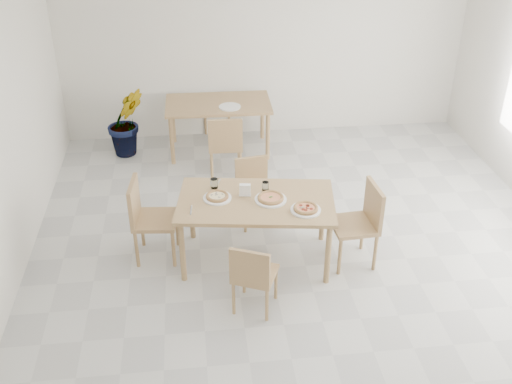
{
  "coord_description": "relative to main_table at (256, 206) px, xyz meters",
  "views": [
    {
      "loc": [
        -1.13,
        -5.06,
        3.99
      ],
      "look_at": [
        -0.52,
        0.2,
        0.85
      ],
      "focal_mm": 42.0,
      "sensor_mm": 36.0,
      "label": 1
    }
  ],
  "objects": [
    {
      "name": "fork_b",
      "position": [
        -0.67,
        -0.12,
        0.08
      ],
      "size": [
        0.03,
        0.18,
        0.01
      ],
      "primitive_type": "cube",
      "rotation": [
        0.0,
        0.0,
        -0.09
      ],
      "color": "silver",
      "rests_on": "main_table"
    },
    {
      "name": "plate_empty",
      "position": [
        -0.08,
        2.51,
        0.08
      ],
      "size": [
        0.31,
        0.31,
        0.02
      ],
      "primitive_type": "cylinder",
      "color": "white",
      "rests_on": "second_table"
    },
    {
      "name": "second_table",
      "position": [
        -0.23,
        2.7,
        -0.01
      ],
      "size": [
        1.5,
        0.87,
        0.75
      ],
      "rotation": [
        0.0,
        0.0,
        -0.02
      ],
      "color": "#A88254",
      "rests_on": "ground"
    },
    {
      "name": "tumbler_a",
      "position": [
        0.12,
        0.19,
        0.12
      ],
      "size": [
        0.07,
        0.07,
        0.1
      ],
      "primitive_type": "cylinder",
      "color": "white",
      "rests_on": "main_table"
    },
    {
      "name": "potted_plant",
      "position": [
        -1.54,
        2.75,
        -0.17
      ],
      "size": [
        0.68,
        0.62,
        1.0
      ],
      "primitive_type": "imported",
      "rotation": [
        0.0,
        0.0,
        0.37
      ],
      "color": "#1C5C1B",
      "rests_on": "ground"
    },
    {
      "name": "chair_south",
      "position": [
        -0.13,
        -0.84,
        -0.22
      ],
      "size": [
        0.51,
        0.51,
        0.78
      ],
      "rotation": [
        0.0,
        0.0,
        2.74
      ],
      "color": "#A88254",
      "rests_on": "ground"
    },
    {
      "name": "chair_back_n",
      "position": [
        -0.22,
        3.54,
        -0.18
      ],
      "size": [
        0.43,
        0.43,
        0.86
      ],
      "rotation": [
        0.0,
        0.0,
        -0.02
      ],
      "color": "#A88254",
      "rests_on": "ground"
    },
    {
      "name": "fork_a",
      "position": [
        -0.36,
        0.4,
        0.08
      ],
      "size": [
        0.07,
        0.17,
        0.01
      ],
      "primitive_type": "cube",
      "rotation": [
        0.0,
        0.0,
        -0.32
      ],
      "color": "silver",
      "rests_on": "main_table"
    },
    {
      "name": "pizza_mushroom",
      "position": [
        -0.4,
        0.07,
        0.11
      ],
      "size": [
        0.3,
        0.3,
        0.03
      ],
      "rotation": [
        0.0,
        0.0,
        0.32
      ],
      "color": "tan",
      "rests_on": "plate_mushroom"
    },
    {
      "name": "chair_north",
      "position": [
        0.06,
        0.79,
        -0.22
      ],
      "size": [
        0.45,
        0.45,
        0.79
      ],
      "rotation": [
        0.0,
        0.0,
        0.16
      ],
      "color": "#A88254",
      "rests_on": "ground"
    },
    {
      "name": "tumbler_b",
      "position": [
        -0.42,
        0.31,
        0.13
      ],
      "size": [
        0.08,
        0.08,
        0.11
      ],
      "primitive_type": "cylinder",
      "color": "white",
      "rests_on": "main_table"
    },
    {
      "name": "plate_margherita",
      "position": [
        0.15,
        -0.02,
        0.08
      ],
      "size": [
        0.33,
        0.33,
        0.02
      ],
      "primitive_type": "cylinder",
      "color": "white",
      "rests_on": "main_table"
    },
    {
      "name": "chair_west",
      "position": [
        -1.15,
        0.19,
        -0.14
      ],
      "size": [
        0.5,
        0.5,
        0.92
      ],
      "rotation": [
        0.0,
        0.0,
        1.47
      ],
      "color": "#A88254",
      "rests_on": "ground"
    },
    {
      "name": "plate_pepperoni",
      "position": [
        0.47,
        -0.26,
        0.08
      ],
      "size": [
        0.31,
        0.31,
        0.02
      ],
      "primitive_type": "cylinder",
      "color": "white",
      "rests_on": "main_table"
    },
    {
      "name": "chair_east",
      "position": [
        1.1,
        -0.16,
        -0.14
      ],
      "size": [
        0.49,
        0.49,
        0.92
      ],
      "rotation": [
        0.0,
        0.0,
        -1.5
      ],
      "color": "#A88254",
      "rests_on": "ground"
    },
    {
      "name": "main_table",
      "position": [
        0.0,
        0.0,
        0.0
      ],
      "size": [
        1.74,
        1.14,
        0.75
      ],
      "rotation": [
        0.0,
        0.0,
        -0.14
      ],
      "color": "tan",
      "rests_on": "ground"
    },
    {
      "name": "plate_mushroom",
      "position": [
        -0.4,
        0.07,
        0.08
      ],
      "size": [
        0.3,
        0.3,
        0.02
      ],
      "primitive_type": "cylinder",
      "color": "white",
      "rests_on": "main_table"
    },
    {
      "name": "napkin_holder",
      "position": [
        -0.1,
        0.09,
        0.14
      ],
      "size": [
        0.13,
        0.08,
        0.14
      ],
      "rotation": [
        0.0,
        0.0,
        -0.15
      ],
      "color": "silver",
      "rests_on": "main_table"
    },
    {
      "name": "pizza_pepperoni",
      "position": [
        0.47,
        -0.26,
        0.11
      ],
      "size": [
        0.32,
        0.32,
        0.03
      ],
      "rotation": [
        0.0,
        0.0,
        0.37
      ],
      "color": "tan",
      "rests_on": "plate_pepperoni"
    },
    {
      "name": "chair_back_s",
      "position": [
        -0.19,
        1.87,
        -0.15
      ],
      "size": [
        0.46,
        0.46,
        0.9
      ],
      "rotation": [
        0.0,
        0.0,
        3.11
      ],
      "color": "#A88254",
      "rests_on": "ground"
    },
    {
      "name": "pizza_margherita",
      "position": [
        0.15,
        -0.02,
        0.11
      ],
      "size": [
        0.28,
        0.28,
        0.03
      ],
      "rotation": [
        0.0,
        0.0,
        -0.02
      ],
      "color": "tan",
      "rests_on": "plate_margherita"
    }
  ]
}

